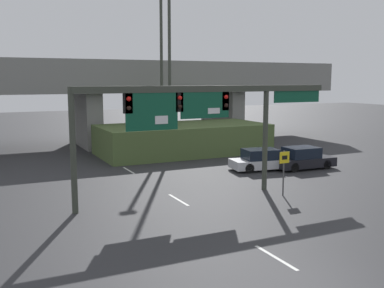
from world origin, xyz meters
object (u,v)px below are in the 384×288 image
at_px(signal_gantry, 197,108).
at_px(parked_sedan_mid_right, 303,159).
at_px(speed_limit_sign, 284,167).
at_px(highway_light_pole_near, 169,49).
at_px(highway_light_pole_far, 162,69).
at_px(parked_sedan_near_right, 262,160).

bearing_deg(signal_gantry, parked_sedan_mid_right, 21.02).
bearing_deg(speed_limit_sign, signal_gantry, 160.54).
bearing_deg(signal_gantry, highway_light_pole_near, 73.07).
bearing_deg(parked_sedan_mid_right, signal_gantry, -156.10).
relative_size(signal_gantry, highway_light_pole_near, 0.88).
relative_size(highway_light_pole_near, highway_light_pole_far, 1.23).
xyz_separation_m(signal_gantry, speed_limit_sign, (4.32, -1.53, -3.07)).
xyz_separation_m(speed_limit_sign, parked_sedan_mid_right, (5.65, 5.36, -0.88)).
xyz_separation_m(speed_limit_sign, highway_light_pole_far, (-0.30, 16.35, 5.33)).
bearing_deg(signal_gantry, parked_sedan_near_right, 32.99).
relative_size(highway_light_pole_near, parked_sedan_mid_right, 3.70).
bearing_deg(highway_light_pole_near, signal_gantry, -106.93).
height_order(signal_gantry, parked_sedan_mid_right, signal_gantry).
bearing_deg(speed_limit_sign, highway_light_pole_near, 91.72).
distance_m(highway_light_pole_far, parked_sedan_near_right, 12.32).
bearing_deg(parked_sedan_near_right, signal_gantry, -138.28).
relative_size(speed_limit_sign, highway_light_pole_near, 0.15).
relative_size(highway_light_pole_far, parked_sedan_near_right, 2.86).
height_order(speed_limit_sign, highway_light_pole_near, highway_light_pole_near).
relative_size(signal_gantry, highway_light_pole_far, 1.09).
xyz_separation_m(highway_light_pole_far, parked_sedan_mid_right, (5.95, -10.99, -6.20)).
height_order(highway_light_pole_far, parked_sedan_near_right, highway_light_pole_far).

